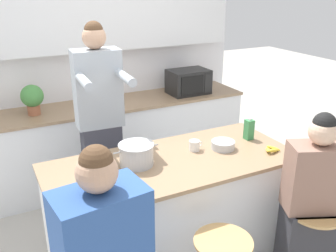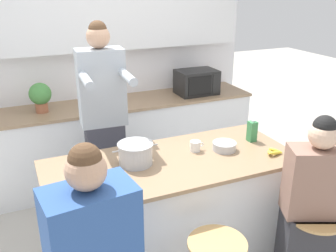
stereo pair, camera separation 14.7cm
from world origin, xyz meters
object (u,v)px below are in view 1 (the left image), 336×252
Objects in this scene: kitchen_island at (173,211)px; person_cooking at (101,130)px; coffee_cup_far at (194,145)px; person_seated_near at (310,211)px; potted_plant at (32,98)px; juice_carton at (249,129)px; cooking_pot at (136,154)px; bar_stool_rightmost at (310,246)px; fruit_bowl at (223,145)px; banana_bunch at (271,149)px; coffee_cup_near at (97,187)px; microwave at (188,82)px.

person_cooking is at bearing 113.49° from kitchen_island.
person_seated_near is at bearing -55.05° from coffee_cup_far.
juice_carton is at bearing -43.55° from potted_plant.
cooking_pot is 1.56m from potted_plant.
coffee_cup_far is (-0.53, 0.80, 0.59)m from bar_stool_rightmost.
cooking_pot is (-1.03, 0.73, 0.36)m from person_seated_near.
fruit_bowl is at bearing -39.91° from person_cooking.
juice_carton is 2.12m from potted_plant.
kitchen_island is at bearing 164.11° from banana_bunch.
kitchen_island is 0.93m from juice_carton.
coffee_cup_near is (-1.41, 0.46, 0.32)m from person_seated_near.
potted_plant is (-1.23, 1.52, 0.15)m from fruit_bowl.
person_cooking reaches higher than fruit_bowl.
bar_stool_rightmost is 0.27m from person_seated_near.
coffee_cup_far reaches higher than kitchen_island.
coffee_cup_far is at bearing -55.19° from potted_plant.
coffee_cup_near is at bearing 160.01° from bar_stool_rightmost.
microwave is 1.53× the size of potted_plant.
kitchen_island is 1.83m from potted_plant.
juice_carton is (1.41, 0.28, 0.04)m from coffee_cup_near.
juice_carton is at bearing -98.78° from microwave.
coffee_cup_near is at bearing -133.81° from microwave.
coffee_cup_far reaches higher than bar_stool_rightmost.
coffee_cup_far is at bearing 123.35° from bar_stool_rightmost.
microwave is (1.63, 1.69, 0.10)m from coffee_cup_near.
fruit_bowl is 0.38m from banana_bunch.
coffee_cup_far is (0.50, 0.02, -0.04)m from cooking_pot.
person_seated_near is 11.79× the size of coffee_cup_far.
microwave reaches higher than fruit_bowl.
coffee_cup_near is 0.40× the size of potted_plant.
kitchen_island is 5.50× the size of cooking_pot.
coffee_cup_near reaches higher than coffee_cup_far.
kitchen_island is 1.05m from bar_stool_rightmost.
potted_plant reaches higher than juice_carton.
fruit_bowl reaches higher than banana_bunch.
coffee_cup_far is 1.77m from potted_plant.
bar_stool_rightmost is 1.91m from person_cooking.
microwave reaches higher than banana_bunch.
coffee_cup_near is 0.64× the size of juice_carton.
person_seated_near reaches higher than banana_bunch.
coffee_cup_near is at bearing -144.75° from cooking_pot.
fruit_bowl is 1.96m from potted_plant.
bar_stool_rightmost is 4.30× the size of banana_bunch.
person_seated_near is 2.21m from microwave.
juice_carton is at bearing 5.69° from kitchen_island.
coffee_cup_near is 2.35m from microwave.
bar_stool_rightmost is 2.14× the size of potted_plant.
person_cooking is at bearing 130.32° from coffee_cup_far.
cooking_pot is 2.29× the size of banana_bunch.
person_cooking reaches higher than banana_bunch.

